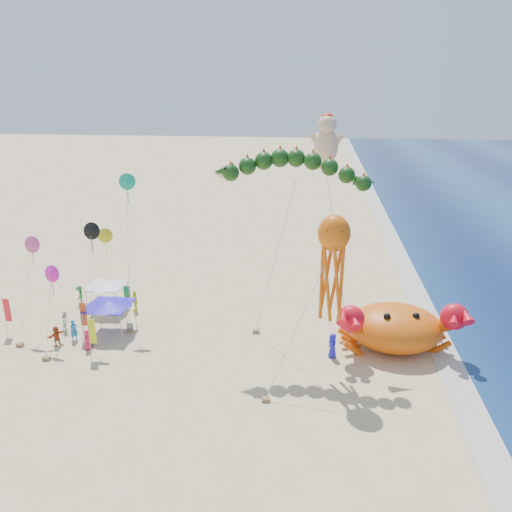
{
  "coord_description": "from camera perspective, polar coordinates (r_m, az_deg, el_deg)",
  "views": [
    {
      "loc": [
        2.34,
        -32.81,
        18.5
      ],
      "look_at": [
        -2.0,
        2.0,
        6.5
      ],
      "focal_mm": 35.0,
      "sensor_mm": 36.0,
      "label": 1
    }
  ],
  "objects": [
    {
      "name": "ground",
      "position": [
        37.74,
        2.68,
        -10.49
      ],
      "size": [
        320.0,
        320.0,
        0.0
      ],
      "primitive_type": "plane",
      "color": "#D1B784",
      "rests_on": "ground"
    },
    {
      "name": "foam_strip",
      "position": [
        38.89,
        20.94,
        -10.89
      ],
      "size": [
        320.0,
        320.0,
        0.0
      ],
      "primitive_type": "plane",
      "color": "silver",
      "rests_on": "ground"
    },
    {
      "name": "crab_inflatable",
      "position": [
        38.27,
        15.63,
        -7.76
      ],
      "size": [
        9.3,
        6.71,
        4.08
      ],
      "color": "#DE570B",
      "rests_on": "ground"
    },
    {
      "name": "dragon_kite",
      "position": [
        34.58,
        4.31,
        9.39
      ],
      "size": [
        10.95,
        2.63,
        14.03
      ],
      "color": "#13370F",
      "rests_on": "ground"
    },
    {
      "name": "cherub_kite",
      "position": [
        43.74,
        8.05,
        13.01
      ],
      "size": [
        3.51,
        8.5,
        16.36
      ],
      "color": "beige",
      "rests_on": "ground"
    },
    {
      "name": "octopus_kite",
      "position": [
        32.0,
        8.74,
        -0.4
      ],
      "size": [
        5.07,
        5.17,
        10.96
      ],
      "color": "#E15E0B",
      "rests_on": "ground"
    },
    {
      "name": "canopy_blue",
      "position": [
        40.67,
        -16.5,
        -5.2
      ],
      "size": [
        3.56,
        3.56,
        2.71
      ],
      "color": "gray",
      "rests_on": "ground"
    },
    {
      "name": "canopy_white",
      "position": [
        44.7,
        -16.73,
        -3.02
      ],
      "size": [
        3.13,
        3.13,
        2.71
      ],
      "color": "gray",
      "rests_on": "ground"
    },
    {
      "name": "feather_flags",
      "position": [
        40.69,
        -19.71,
        -6.21
      ],
      "size": [
        8.83,
        6.21,
        3.2
      ],
      "color": "gray",
      "rests_on": "ground"
    },
    {
      "name": "beachgoers",
      "position": [
        40.86,
        -13.44,
        -7.25
      ],
      "size": [
        25.22,
        8.81,
        1.89
      ],
      "color": "#277534",
      "rests_on": "ground"
    },
    {
      "name": "small_kites",
      "position": [
        41.05,
        -19.25,
        1.33
      ],
      "size": [
        8.14,
        11.73,
        12.09
      ],
      "color": "black",
      "rests_on": "ground"
    }
  ]
}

